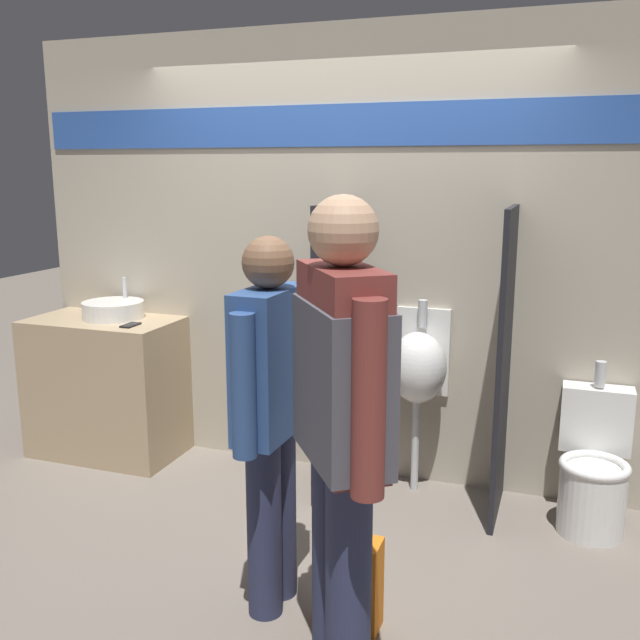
% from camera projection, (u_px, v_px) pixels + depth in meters
% --- Properties ---
extents(ground_plane, '(16.00, 16.00, 0.00)m').
position_uv_depth(ground_plane, '(310.00, 506.00, 4.05)').
color(ground_plane, '#70665B').
extents(display_wall, '(4.17, 0.07, 2.70)m').
position_uv_depth(display_wall, '(344.00, 256.00, 4.32)').
color(display_wall, '#B2A893').
rests_on(display_wall, ground_plane).
extents(sink_counter, '(0.97, 0.55, 0.92)m').
position_uv_depth(sink_counter, '(107.00, 387.00, 4.73)').
color(sink_counter, tan).
rests_on(sink_counter, ground_plane).
extents(sink_basin, '(0.40, 0.40, 0.25)m').
position_uv_depth(sink_basin, '(113.00, 310.00, 4.66)').
color(sink_basin, white).
rests_on(sink_basin, sink_counter).
extents(cell_phone, '(0.07, 0.14, 0.01)m').
position_uv_depth(cell_phone, '(130.00, 325.00, 4.43)').
color(cell_phone, black).
rests_on(cell_phone, sink_counter).
extents(divider_near_counter, '(0.03, 0.56, 1.69)m').
position_uv_depth(divider_near_counter, '(330.00, 351.00, 4.13)').
color(divider_near_counter, black).
rests_on(divider_near_counter, ground_plane).
extents(divider_mid, '(0.03, 0.56, 1.69)m').
position_uv_depth(divider_mid, '(504.00, 366.00, 3.81)').
color(divider_mid, black).
rests_on(divider_mid, ground_plane).
extents(urinal_near_counter, '(0.33, 0.30, 1.13)m').
position_uv_depth(urinal_near_counter, '(263.00, 353.00, 4.44)').
color(urinal_near_counter, silver).
rests_on(urinal_near_counter, ground_plane).
extents(urinal_far, '(0.33, 0.30, 1.13)m').
position_uv_depth(urinal_far, '(418.00, 367.00, 4.12)').
color(urinal_far, silver).
rests_on(urinal_far, ground_plane).
extents(toilet, '(0.37, 0.52, 0.87)m').
position_uv_depth(toilet, '(593.00, 471.00, 3.77)').
color(toilet, white).
rests_on(toilet, ground_plane).
extents(person_in_vest, '(0.47, 0.53, 1.80)m').
position_uv_depth(person_in_vest, '(342.00, 416.00, 2.46)').
color(person_in_vest, '#282D4C').
rests_on(person_in_vest, ground_plane).
extents(person_with_lanyard, '(0.21, 0.57, 1.62)m').
position_uv_depth(person_with_lanyard, '(270.00, 410.00, 2.97)').
color(person_with_lanyard, '#282D4C').
rests_on(person_with_lanyard, ground_plane).
extents(shopping_bag, '(0.26, 0.15, 0.52)m').
position_uv_depth(shopping_bag, '(349.00, 582.00, 2.96)').
color(shopping_bag, orange).
rests_on(shopping_bag, ground_plane).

